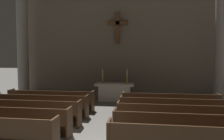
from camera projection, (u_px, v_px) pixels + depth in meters
name	position (u px, v px, depth m)	size (l,w,h in m)	color
pew_left_row_2	(8.00, 120.00, 6.57)	(4.08, 0.50, 0.95)	#422B19
pew_left_row_3	(26.00, 112.00, 7.61)	(4.08, 0.50, 0.95)	#422B19
pew_left_row_4	(40.00, 105.00, 8.64)	(4.08, 0.50, 0.95)	#422B19
pew_left_row_5	(51.00, 100.00, 9.68)	(4.08, 0.50, 0.95)	#422B19
pew_right_row_2	(185.00, 128.00, 5.84)	(4.08, 0.50, 0.95)	#422B19
pew_right_row_3	(178.00, 118.00, 6.87)	(4.08, 0.50, 0.95)	#422B19
pew_right_row_4	(173.00, 110.00, 7.91)	(4.08, 0.50, 0.95)	#422B19
pew_right_row_5	(170.00, 104.00, 8.94)	(4.08, 0.50, 0.95)	#422B19
column_left_third	(23.00, 45.00, 12.76)	(1.00, 1.00, 6.64)	gray
column_right_third	(221.00, 43.00, 11.19)	(1.00, 1.00, 6.64)	gray
altar	(115.00, 92.00, 11.78)	(2.20, 0.90, 1.01)	#BCB7AD
candlestick_left	(103.00, 79.00, 11.83)	(0.16, 0.16, 0.79)	#B79338
candlestick_right	(127.00, 79.00, 11.64)	(0.16, 0.16, 0.79)	#B79338
apse_with_cross	(118.00, 35.00, 13.31)	(12.59, 0.49, 7.88)	#706656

